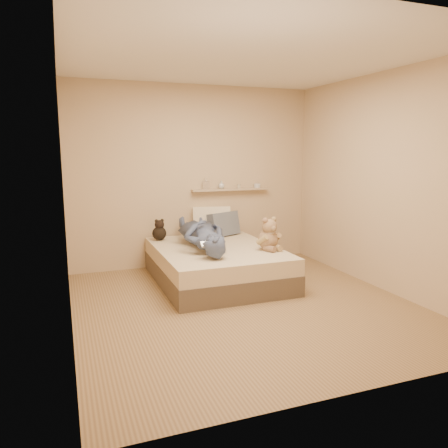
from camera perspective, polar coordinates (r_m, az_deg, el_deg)
name	(u,v)px	position (r m, az deg, el deg)	size (l,w,h in m)	color
room	(246,187)	(4.62, 2.83, 4.84)	(3.80, 3.80, 3.80)	#93754C
bed	(216,264)	(5.66, -1.00, -5.30)	(1.50, 1.90, 0.45)	brown
game_console	(209,244)	(5.00, -1.94, -2.63)	(0.20, 0.09, 0.07)	silver
teddy_bear	(269,236)	(5.47, 5.89, -1.61)	(0.34, 0.34, 0.42)	#A87B5C
dark_plush	(159,231)	(6.08, -8.45, -0.92)	(0.19, 0.19, 0.30)	black
pillow_cream	(212,221)	(6.41, -1.63, 0.37)	(0.55, 0.16, 0.40)	beige
pillow_grey	(224,224)	(6.33, -0.03, -0.02)	(0.50, 0.14, 0.34)	slate
person	(202,233)	(5.58, -2.91, -1.21)	(0.56, 1.53, 0.37)	#404864
wall_shelf	(231,189)	(6.54, 0.87, 4.54)	(1.20, 0.12, 0.03)	tan
shelf_bottles	(225,185)	(6.50, 0.18, 5.18)	(0.92, 0.11, 0.17)	silver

